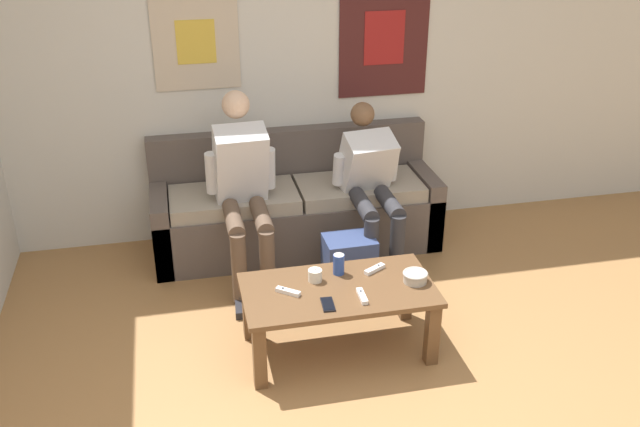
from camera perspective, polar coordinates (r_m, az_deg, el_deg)
wall_back at (r=5.15m, az=-4.04°, el=11.74°), size 10.00×0.07×2.55m
couch at (r=5.20m, az=-1.97°, el=0.37°), size 2.05×0.65×0.82m
coffee_table at (r=4.05m, az=1.47°, el=-6.88°), size 1.08×0.57×0.42m
person_seated_adult at (r=4.70m, az=-6.17°, el=2.33°), size 0.47×0.89×1.24m
person_seated_teen at (r=4.88m, az=4.10°, el=2.45°), size 0.47×0.88×1.09m
backpack at (r=4.69m, az=2.37°, el=-4.20°), size 0.33×0.28×0.38m
ceramic_bowl at (r=4.09m, az=7.63°, el=-5.01°), size 0.14×0.14×0.06m
pillar_candle at (r=4.06m, az=-0.39°, el=-4.97°), size 0.08×0.08×0.08m
drink_can_blue at (r=4.12m, az=1.51°, el=-4.07°), size 0.07×0.07×0.12m
game_controller_near_left at (r=3.96m, az=-2.57°, el=-6.26°), size 0.13×0.12×0.03m
game_controller_near_right at (r=3.93m, az=3.39°, el=-6.62°), size 0.04×0.14×0.03m
game_controller_far_center at (r=4.18m, az=4.39°, el=-4.45°), size 0.14×0.10×0.03m
cell_phone at (r=3.86m, az=0.63°, el=-7.28°), size 0.07×0.14×0.01m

